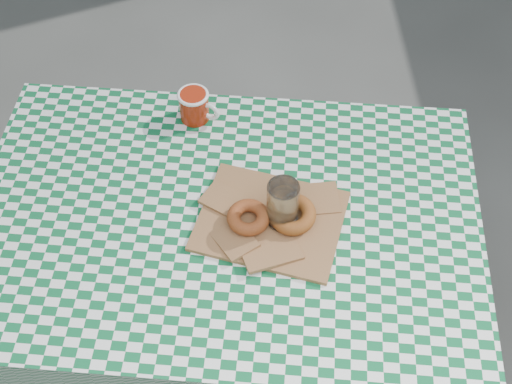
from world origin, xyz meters
TOP-DOWN VIEW (x-y plane):
  - ground at (0.00, 0.00)m, footprint 60.00×60.00m
  - table at (-0.01, 0.09)m, footprint 1.24×0.90m
  - tablecloth at (-0.01, 0.09)m, footprint 1.26×0.93m
  - paper_bag at (0.10, 0.07)m, footprint 0.38×0.34m
  - bagel_front at (0.05, 0.06)m, footprint 0.12×0.12m
  - bagel_back at (0.15, 0.06)m, footprint 0.15×0.15m
  - coffee_mug at (-0.08, 0.40)m, footprint 0.20×0.20m
  - drinking_glass at (0.12, 0.07)m, footprint 0.09×0.09m

SIDE VIEW (x-z plane):
  - ground at x=0.00m, z-range 0.00..0.00m
  - table at x=-0.01m, z-range 0.00..0.75m
  - tablecloth at x=-0.01m, z-range 0.75..0.76m
  - paper_bag at x=0.10m, z-range 0.76..0.77m
  - bagel_front at x=0.05m, z-range 0.77..0.80m
  - bagel_back at x=0.15m, z-range 0.77..0.81m
  - coffee_mug at x=-0.08m, z-range 0.76..0.84m
  - drinking_glass at x=0.12m, z-range 0.76..0.88m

